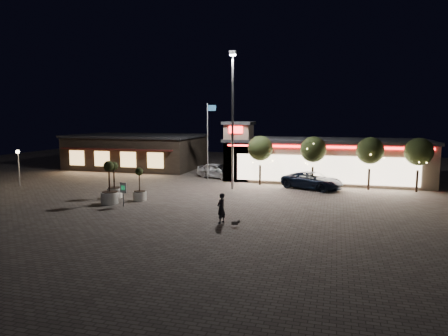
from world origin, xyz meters
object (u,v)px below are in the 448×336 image
(planter_left, at_px, (114,187))
(planter_mid, at_px, (110,191))
(white_sedan, at_px, (217,171))
(pedestrian, at_px, (221,208))
(valet_sign, at_px, (123,190))
(pickup_truck, at_px, (312,180))

(planter_left, relative_size, planter_mid, 0.90)
(white_sedan, height_order, pedestrian, pedestrian)
(valet_sign, bearing_deg, planter_left, 131.12)
(pedestrian, distance_m, valet_sign, 8.57)
(valet_sign, bearing_deg, planter_mid, 158.07)
(planter_mid, bearing_deg, white_sedan, 74.00)
(pickup_truck, height_order, planter_left, planter_left)
(white_sedan, distance_m, planter_left, 13.45)
(pickup_truck, relative_size, planter_mid, 1.71)
(pickup_truck, bearing_deg, planter_left, 142.77)
(pedestrian, xyz_separation_m, planter_mid, (-9.72, 3.06, 0.07))
(planter_mid, bearing_deg, valet_sign, -21.93)
(white_sedan, bearing_deg, pickup_truck, -86.61)
(white_sedan, height_order, valet_sign, valet_sign)
(planter_mid, relative_size, valet_sign, 1.83)
(pickup_truck, bearing_deg, planter_mid, 150.04)
(pickup_truck, height_order, white_sedan, white_sedan)
(pickup_truck, distance_m, valet_sign, 17.17)
(planter_left, relative_size, valet_sign, 1.65)
(pedestrian, height_order, planter_left, planter_left)
(pickup_truck, distance_m, pedestrian, 14.52)
(pickup_truck, relative_size, planter_left, 1.90)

